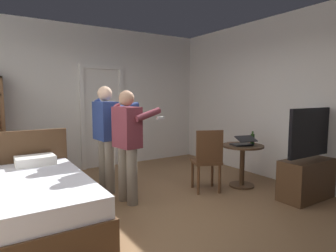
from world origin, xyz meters
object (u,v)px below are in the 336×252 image
(person_striped_shirt, at_px, (106,132))
(tv_flatscreen, at_px, (312,171))
(laptop, at_px, (243,142))
(side_table, at_px, (242,158))
(person_blue_shirt, at_px, (128,140))
(bottle_on_table, at_px, (252,139))
(wooden_chair, at_px, (207,158))
(bed, at_px, (9,204))
(suitcase_dark, at_px, (21,174))

(person_striped_shirt, bearing_deg, tv_flatscreen, -37.44)
(tv_flatscreen, height_order, laptop, tv_flatscreen)
(side_table, height_order, person_blue_shirt, person_blue_shirt)
(bottle_on_table, bearing_deg, wooden_chair, 167.63)
(bed, relative_size, person_blue_shirt, 1.31)
(side_table, xyz_separation_m, person_striped_shirt, (-1.98, 0.98, 0.48))
(side_table, bearing_deg, suitcase_dark, 149.07)
(tv_flatscreen, height_order, person_striped_shirt, person_striped_shirt)
(person_blue_shirt, bearing_deg, suitcase_dark, 129.22)
(side_table, distance_m, bottle_on_table, 0.36)
(wooden_chair, height_order, person_blue_shirt, person_blue_shirt)
(suitcase_dark, bearing_deg, bottle_on_table, -34.29)
(bed, height_order, suitcase_dark, bed)
(laptop, relative_size, suitcase_dark, 0.82)
(side_table, height_order, suitcase_dark, side_table)
(bed, bearing_deg, wooden_chair, -4.42)
(side_table, distance_m, suitcase_dark, 3.65)
(tv_flatscreen, bearing_deg, side_table, 118.34)
(tv_flatscreen, distance_m, laptop, 1.08)
(tv_flatscreen, relative_size, side_table, 1.91)
(bottle_on_table, height_order, wooden_chair, wooden_chair)
(laptop, bearing_deg, suitcase_dark, 148.18)
(laptop, bearing_deg, person_striped_shirt, 152.29)
(bottle_on_table, relative_size, person_striped_shirt, 0.14)
(laptop, bearing_deg, bed, 174.03)
(tv_flatscreen, relative_size, person_striped_shirt, 0.81)
(tv_flatscreen, distance_m, person_blue_shirt, 2.76)
(person_striped_shirt, bearing_deg, suitcase_dark, 141.98)
(wooden_chair, distance_m, person_blue_shirt, 1.31)
(person_striped_shirt, bearing_deg, bed, -154.48)
(wooden_chair, relative_size, suitcase_dark, 2.09)
(tv_flatscreen, bearing_deg, suitcase_dark, 142.38)
(person_blue_shirt, bearing_deg, side_table, -11.00)
(person_striped_shirt, bearing_deg, side_table, -26.27)
(tv_flatscreen, relative_size, wooden_chair, 1.35)
(person_blue_shirt, distance_m, suitcase_dark, 2.05)
(person_striped_shirt, relative_size, suitcase_dark, 3.50)
(person_blue_shirt, bearing_deg, bed, -177.64)
(laptop, relative_size, person_striped_shirt, 0.23)
(laptop, distance_m, person_blue_shirt, 1.91)
(bed, height_order, side_table, bed)
(bed, bearing_deg, bottle_on_table, -6.28)
(tv_flatscreen, xyz_separation_m, side_table, (-0.49, 0.92, 0.08))
(bed, bearing_deg, tv_flatscreen, -17.53)
(tv_flatscreen, height_order, side_table, tv_flatscreen)
(side_table, bearing_deg, person_striped_shirt, 153.73)
(person_striped_shirt, bearing_deg, bottle_on_table, -26.50)
(laptop, bearing_deg, person_blue_shirt, 167.53)
(suitcase_dark, bearing_deg, side_table, -34.34)
(person_blue_shirt, xyz_separation_m, person_striped_shirt, (-0.08, 0.61, 0.05))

